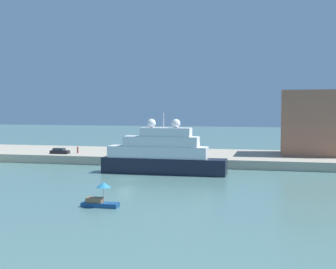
{
  "coord_description": "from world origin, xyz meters",
  "views": [
    {
      "loc": [
        24.35,
        -73.65,
        12.35
      ],
      "look_at": [
        5.91,
        6.0,
        7.27
      ],
      "focal_mm": 49.39,
      "sensor_mm": 36.0,
      "label": 1
    }
  ],
  "objects": [
    {
      "name": "ground",
      "position": [
        0.0,
        0.0,
        0.0
      ],
      "size": [
        400.0,
        400.0,
        0.0
      ],
      "primitive_type": "plane",
      "color": "slate"
    },
    {
      "name": "quay_dock",
      "position": [
        0.0,
        27.39,
        0.9
      ],
      "size": [
        110.0,
        22.77,
        1.8
      ],
      "primitive_type": "cube",
      "color": "#ADA38E",
      "rests_on": "ground"
    },
    {
      "name": "large_yacht",
      "position": [
        4.45,
        7.36,
        3.41
      ],
      "size": [
        22.76,
        3.88,
        11.22
      ],
      "color": "black",
      "rests_on": "ground"
    },
    {
      "name": "small_motorboat",
      "position": [
        3.7,
        -21.19,
        1.13
      ],
      "size": [
        4.57,
        1.84,
        3.07
      ],
      "color": "navy",
      "rests_on": "ground"
    },
    {
      "name": "harbor_building",
      "position": [
        32.99,
        30.35,
        8.73
      ],
      "size": [
        14.47,
        12.19,
        13.86
      ],
      "primitive_type": "cube",
      "color": "#9E664C",
      "rests_on": "quay_dock"
    },
    {
      "name": "parked_car",
      "position": [
        -21.81,
        19.69,
        2.34
      ],
      "size": [
        4.08,
        1.77,
        1.25
      ],
      "color": "black",
      "rests_on": "quay_dock"
    },
    {
      "name": "person_figure",
      "position": [
        -18.38,
        21.61,
        2.54
      ],
      "size": [
        0.36,
        0.36,
        1.61
      ],
      "color": "maroon",
      "rests_on": "quay_dock"
    },
    {
      "name": "mooring_bollard",
      "position": [
        4.03,
        17.5,
        2.23
      ],
      "size": [
        0.48,
        0.48,
        0.86
      ],
      "primitive_type": "cylinder",
      "color": "black",
      "rests_on": "quay_dock"
    }
  ]
}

